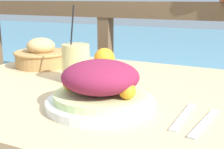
{
  "coord_description": "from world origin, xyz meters",
  "views": [
    {
      "loc": [
        0.41,
        -0.8,
        1.02
      ],
      "look_at": [
        0.03,
        -0.06,
        0.81
      ],
      "focal_mm": 50.0,
      "sensor_mm": 36.0,
      "label": 1
    }
  ],
  "objects": [
    {
      "name": "fork",
      "position": [
        0.25,
        -0.13,
        0.75
      ],
      "size": [
        0.02,
        0.18,
        0.0
      ],
      "color": "silver",
      "rests_on": "patio_table"
    },
    {
      "name": "salad_plate",
      "position": [
        0.05,
        -0.16,
        0.8
      ],
      "size": [
        0.27,
        0.27,
        0.12
      ],
      "color": "silver",
      "rests_on": "patio_table"
    },
    {
      "name": "drink_glass",
      "position": [
        -0.14,
        0.02,
        0.81
      ],
      "size": [
        0.09,
        0.09,
        0.24
      ],
      "color": "#DBCC7F",
      "rests_on": "patio_table"
    },
    {
      "name": "knife",
      "position": [
        0.3,
        -0.15,
        0.75
      ],
      "size": [
        0.03,
        0.18,
        0.0
      ],
      "color": "silver",
      "rests_on": "patio_table"
    },
    {
      "name": "orange_near_glass",
      "position": [
        -0.15,
        0.23,
        0.79
      ],
      "size": [
        0.08,
        0.08,
        0.08
      ],
      "color": "orange",
      "rests_on": "patio_table"
    },
    {
      "name": "patio_table",
      "position": [
        0.0,
        0.0,
        0.65
      ],
      "size": [
        1.12,
        0.84,
        0.75
      ],
      "color": "tan",
      "rests_on": "ground_plane"
    },
    {
      "name": "railing_fence",
      "position": [
        0.0,
        0.81,
        0.72
      ],
      "size": [
        2.8,
        0.08,
        1.0
      ],
      "color": "brown",
      "rests_on": "ground_plane"
    },
    {
      "name": "bread_basket",
      "position": [
        -0.39,
        0.15,
        0.8
      ],
      "size": [
        0.21,
        0.21,
        0.11
      ],
      "color": "#AD7F47",
      "rests_on": "patio_table"
    }
  ]
}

